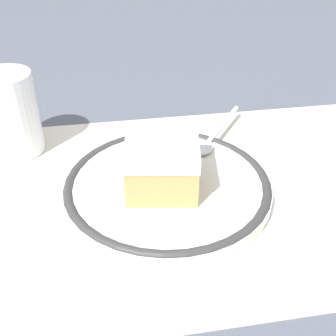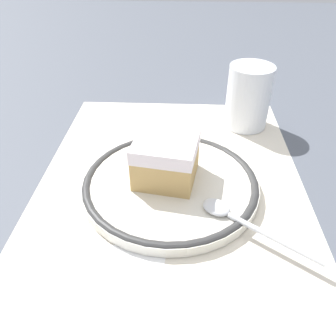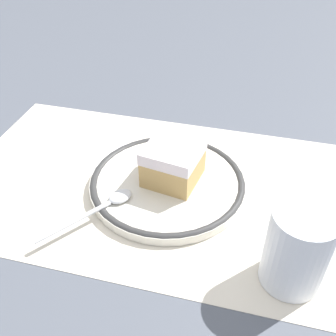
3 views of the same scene
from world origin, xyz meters
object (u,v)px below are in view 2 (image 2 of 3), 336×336
Objects in this scene: cake_slice at (166,159)px; cup at (248,101)px; napkin at (93,291)px; plate at (168,184)px; spoon at (234,217)px.

cup is (0.17, -0.12, 0.00)m from cake_slice.
cup is 0.81× the size of napkin.
cake_slice is 0.69× the size of napkin.
spoon is at bearing -130.68° from plate.
spoon is 0.99× the size of napkin.
cake_slice is 0.85× the size of cup.
spoon is at bearing -57.69° from napkin.
spoon is (-0.07, -0.08, 0.01)m from plate.
cup reaches higher than spoon.
cup reaches higher than plate.
cake_slice is at bearing -20.57° from napkin.
napkin is (-0.09, 0.14, -0.02)m from spoon.
plate is at bearing 49.32° from spoon.
cup reaches higher than cake_slice.
spoon is at bearing 169.75° from cup.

